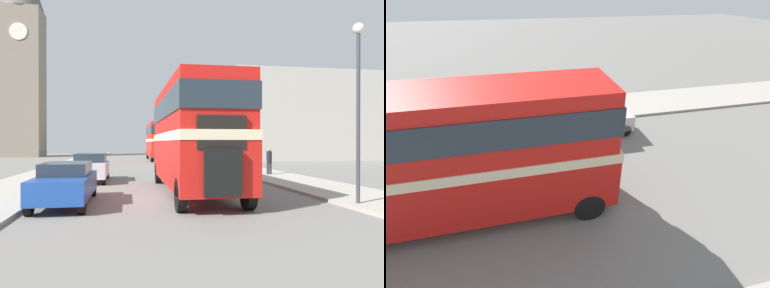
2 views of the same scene
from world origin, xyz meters
TOP-DOWN VIEW (x-y plane):
  - ground_plane at (0.00, 0.00)m, footprint 120.00×120.00m
  - sidewalk_left at (-6.75, 0.00)m, footprint 3.50×120.00m
  - double_decker_bus at (0.73, 1.42)m, footprint 2.42×10.05m
  - car_parked_near at (-3.95, -0.58)m, footprint 1.67×4.62m
  - car_parked_mid at (-3.83, 6.89)m, footprint 1.75×4.43m

SIDE VIEW (x-z plane):
  - ground_plane at x=0.00m, z-range 0.00..0.00m
  - sidewalk_left at x=-6.75m, z-range 0.00..0.12m
  - car_parked_near at x=-3.95m, z-range 0.04..1.45m
  - car_parked_mid at x=-3.83m, z-range 0.03..1.53m
  - double_decker_bus at x=0.73m, z-range 0.40..4.70m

